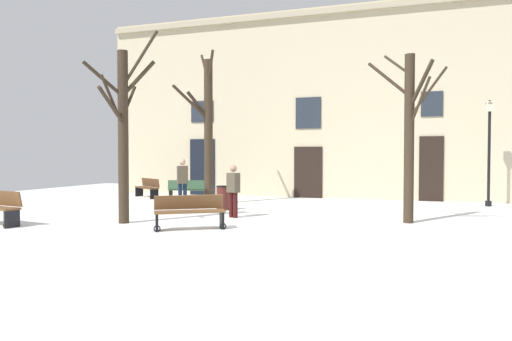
{
  "coord_description": "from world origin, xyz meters",
  "views": [
    {
      "loc": [
        4.25,
        -11.42,
        1.81
      ],
      "look_at": [
        0.0,
        1.7,
        1.4
      ],
      "focal_mm": 32.17,
      "sensor_mm": 36.0,
      "label": 1
    }
  ],
  "objects_px": {
    "tree_near_facade": "(409,132)",
    "bench_by_litter_bin": "(191,189)",
    "bench_far_corner": "(190,211)",
    "tree_right_of_center": "(123,129)",
    "bench_near_center_tree": "(148,187)",
    "streetlamp": "(489,141)",
    "person_crossing_plaza": "(233,189)",
    "person_near_bench": "(182,180)",
    "tree_center": "(208,128)",
    "litter_bin": "(223,198)"
  },
  "relations": [
    {
      "from": "tree_near_facade",
      "to": "streetlamp",
      "type": "relative_size",
      "value": 1.22
    },
    {
      "from": "tree_right_of_center",
      "to": "person_crossing_plaza",
      "type": "relative_size",
      "value": 3.34
    },
    {
      "from": "bench_by_litter_bin",
      "to": "streetlamp",
      "type": "bearing_deg",
      "value": 173.66
    },
    {
      "from": "bench_near_center_tree",
      "to": "bench_far_corner",
      "type": "relative_size",
      "value": 1.02
    },
    {
      "from": "person_near_bench",
      "to": "tree_near_facade",
      "type": "bearing_deg",
      "value": -49.02
    },
    {
      "from": "streetlamp",
      "to": "tree_right_of_center",
      "type": "bearing_deg",
      "value": -142.62
    },
    {
      "from": "tree_near_facade",
      "to": "tree_right_of_center",
      "type": "height_order",
      "value": "tree_right_of_center"
    },
    {
      "from": "tree_center",
      "to": "litter_bin",
      "type": "bearing_deg",
      "value": -51.32
    },
    {
      "from": "bench_far_corner",
      "to": "person_near_bench",
      "type": "relative_size",
      "value": 0.99
    },
    {
      "from": "litter_bin",
      "to": "person_crossing_plaza",
      "type": "relative_size",
      "value": 0.52
    },
    {
      "from": "tree_center",
      "to": "tree_right_of_center",
      "type": "xyz_separation_m",
      "value": [
        -0.14,
        -5.29,
        -0.35
      ]
    },
    {
      "from": "person_near_bench",
      "to": "bench_near_center_tree",
      "type": "bearing_deg",
      "value": 102.6
    },
    {
      "from": "tree_near_facade",
      "to": "person_near_bench",
      "type": "distance_m",
      "value": 8.17
    },
    {
      "from": "person_crossing_plaza",
      "to": "tree_right_of_center",
      "type": "bearing_deg",
      "value": -112.14
    },
    {
      "from": "tree_center",
      "to": "streetlamp",
      "type": "distance_m",
      "value": 10.39
    },
    {
      "from": "streetlamp",
      "to": "tree_center",
      "type": "bearing_deg",
      "value": -166.03
    },
    {
      "from": "tree_center",
      "to": "person_crossing_plaza",
      "type": "distance_m",
      "value": 4.51
    },
    {
      "from": "bench_far_corner",
      "to": "person_crossing_plaza",
      "type": "distance_m",
      "value": 2.47
    },
    {
      "from": "tree_right_of_center",
      "to": "person_near_bench",
      "type": "xyz_separation_m",
      "value": [
        -0.42,
        4.3,
        -1.59
      ]
    },
    {
      "from": "litter_bin",
      "to": "bench_far_corner",
      "type": "height_order",
      "value": "bench_far_corner"
    },
    {
      "from": "streetlamp",
      "to": "person_crossing_plaza",
      "type": "relative_size",
      "value": 2.48
    },
    {
      "from": "bench_far_corner",
      "to": "bench_by_litter_bin",
      "type": "bearing_deg",
      "value": 84.02
    },
    {
      "from": "tree_near_facade",
      "to": "litter_bin",
      "type": "bearing_deg",
      "value": 167.92
    },
    {
      "from": "bench_near_center_tree",
      "to": "person_crossing_plaza",
      "type": "distance_m",
      "value": 7.92
    },
    {
      "from": "streetlamp",
      "to": "litter_bin",
      "type": "bearing_deg",
      "value": -155.13
    },
    {
      "from": "streetlamp",
      "to": "person_crossing_plaza",
      "type": "xyz_separation_m",
      "value": [
        -7.78,
        -5.8,
        -1.52
      ]
    },
    {
      "from": "tree_right_of_center",
      "to": "bench_near_center_tree",
      "type": "bearing_deg",
      "value": 116.73
    },
    {
      "from": "tree_right_of_center",
      "to": "litter_bin",
      "type": "distance_m",
      "value": 4.51
    },
    {
      "from": "tree_near_facade",
      "to": "tree_center",
      "type": "relative_size",
      "value": 0.81
    },
    {
      "from": "tree_near_facade",
      "to": "bench_far_corner",
      "type": "distance_m",
      "value": 6.27
    },
    {
      "from": "bench_far_corner",
      "to": "tree_near_facade",
      "type": "bearing_deg",
      "value": -3.06
    },
    {
      "from": "litter_bin",
      "to": "person_near_bench",
      "type": "xyz_separation_m",
      "value": [
        -1.82,
        0.58,
        0.56
      ]
    },
    {
      "from": "tree_center",
      "to": "person_crossing_plaza",
      "type": "xyz_separation_m",
      "value": [
        2.29,
        -3.3,
        -2.05
      ]
    },
    {
      "from": "tree_center",
      "to": "bench_far_corner",
      "type": "bearing_deg",
      "value": -70.28
    },
    {
      "from": "bench_by_litter_bin",
      "to": "person_crossing_plaza",
      "type": "relative_size",
      "value": 1.22
    },
    {
      "from": "litter_bin",
      "to": "person_crossing_plaza",
      "type": "bearing_deg",
      "value": -59.03
    },
    {
      "from": "tree_near_facade",
      "to": "bench_by_litter_bin",
      "type": "height_order",
      "value": "tree_near_facade"
    },
    {
      "from": "bench_by_litter_bin",
      "to": "bench_near_center_tree",
      "type": "height_order",
      "value": "bench_near_center_tree"
    },
    {
      "from": "tree_center",
      "to": "person_crossing_plaza",
      "type": "relative_size",
      "value": 3.71
    },
    {
      "from": "streetlamp",
      "to": "litter_bin",
      "type": "height_order",
      "value": "streetlamp"
    },
    {
      "from": "tree_center",
      "to": "streetlamp",
      "type": "relative_size",
      "value": 1.5
    },
    {
      "from": "bench_by_litter_bin",
      "to": "bench_near_center_tree",
      "type": "relative_size",
      "value": 1.1
    },
    {
      "from": "bench_by_litter_bin",
      "to": "bench_far_corner",
      "type": "distance_m",
      "value": 7.79
    },
    {
      "from": "bench_by_litter_bin",
      "to": "person_crossing_plaza",
      "type": "distance_m",
      "value": 5.88
    },
    {
      "from": "streetlamp",
      "to": "person_crossing_plaza",
      "type": "distance_m",
      "value": 9.82
    },
    {
      "from": "tree_right_of_center",
      "to": "bench_by_litter_bin",
      "type": "distance_m",
      "value": 7.02
    },
    {
      "from": "litter_bin",
      "to": "person_crossing_plaza",
      "type": "height_order",
      "value": "person_crossing_plaza"
    },
    {
      "from": "bench_far_corner",
      "to": "person_near_bench",
      "type": "distance_m",
      "value": 5.42
    },
    {
      "from": "streetlamp",
      "to": "person_near_bench",
      "type": "xyz_separation_m",
      "value": [
        -10.63,
        -3.5,
        -1.4
      ]
    },
    {
      "from": "tree_near_facade",
      "to": "bench_near_center_tree",
      "type": "relative_size",
      "value": 2.7
    }
  ]
}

